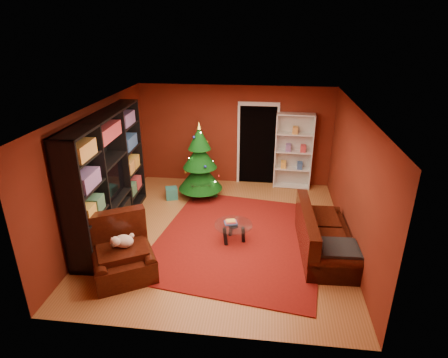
# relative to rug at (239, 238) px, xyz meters

# --- Properties ---
(floor) EXTENTS (5.00, 5.50, 0.05)m
(floor) POSITION_rel_rug_xyz_m (-0.39, 0.19, -0.04)
(floor) COLOR #A05E2D
(floor) RESTS_ON ground
(ceiling) EXTENTS (5.00, 5.50, 0.05)m
(ceiling) POSITION_rel_rug_xyz_m (-0.39, 0.19, 2.61)
(ceiling) COLOR silver
(ceiling) RESTS_ON wall_back
(wall_back) EXTENTS (5.00, 0.05, 2.60)m
(wall_back) POSITION_rel_rug_xyz_m (-0.39, 2.96, 1.29)
(wall_back) COLOR maroon
(wall_back) RESTS_ON ground
(wall_left) EXTENTS (0.05, 5.50, 2.60)m
(wall_left) POSITION_rel_rug_xyz_m (-2.91, 0.19, 1.29)
(wall_left) COLOR maroon
(wall_left) RESTS_ON ground
(wall_right) EXTENTS (0.05, 5.50, 2.60)m
(wall_right) POSITION_rel_rug_xyz_m (2.14, 0.19, 1.29)
(wall_right) COLOR maroon
(wall_right) RESTS_ON ground
(doorway) EXTENTS (1.06, 0.60, 2.16)m
(doorway) POSITION_rel_rug_xyz_m (0.21, 2.92, 1.04)
(doorway) COLOR black
(doorway) RESTS_ON floor
(rug) EXTENTS (3.68, 4.13, 0.02)m
(rug) POSITION_rel_rug_xyz_m (0.00, 0.00, 0.00)
(rug) COLOR maroon
(rug) RESTS_ON floor
(media_unit) EXTENTS (0.60, 3.19, 2.44)m
(media_unit) POSITION_rel_rug_xyz_m (-2.66, 0.08, 1.21)
(media_unit) COLOR black
(media_unit) RESTS_ON floor
(christmas_tree) EXTENTS (1.11, 1.11, 1.93)m
(christmas_tree) POSITION_rel_rug_xyz_m (-1.13, 1.86, 0.92)
(christmas_tree) COLOR #093A0C
(christmas_tree) RESTS_ON floor
(gift_box_teal) EXTENTS (0.35, 0.35, 0.28)m
(gift_box_teal) POSITION_rel_rug_xyz_m (-1.82, 1.68, 0.13)
(gift_box_teal) COLOR #277D74
(gift_box_teal) RESTS_ON floor
(gift_box_green) EXTENTS (0.26, 0.26, 0.24)m
(gift_box_green) POSITION_rel_rug_xyz_m (-0.83, 1.93, 0.11)
(gift_box_green) COLOR #217028
(gift_box_green) RESTS_ON floor
(white_bookshelf) EXTENTS (0.95, 0.38, 2.02)m
(white_bookshelf) POSITION_rel_rug_xyz_m (1.15, 2.76, 0.97)
(white_bookshelf) COLOR white
(white_bookshelf) RESTS_ON floor
(armchair) EXTENTS (1.48, 1.48, 0.85)m
(armchair) POSITION_rel_rug_xyz_m (-1.88, -1.39, 0.41)
(armchair) COLOR black
(armchair) RESTS_ON rug
(dog) EXTENTS (0.50, 0.46, 0.28)m
(dog) POSITION_rel_rug_xyz_m (-1.86, -1.32, 0.62)
(dog) COLOR beige
(dog) RESTS_ON armchair
(sofa) EXTENTS (0.99, 2.04, 0.86)m
(sofa) POSITION_rel_rug_xyz_m (1.63, -0.26, 0.42)
(sofa) COLOR black
(sofa) RESTS_ON rug
(coffee_table) EXTENTS (0.94, 0.94, 0.47)m
(coffee_table) POSITION_rel_rug_xyz_m (-0.12, -0.10, 0.19)
(coffee_table) COLOR gray
(coffee_table) RESTS_ON rug
(acrylic_chair) EXTENTS (0.60, 0.63, 0.94)m
(acrylic_chair) POSITION_rel_rug_xyz_m (-1.11, 1.71, 0.46)
(acrylic_chair) COLOR #66605B
(acrylic_chair) RESTS_ON rug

